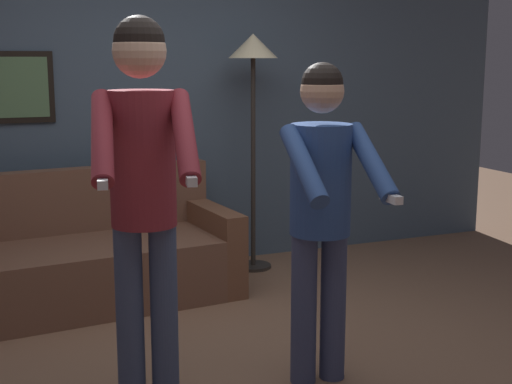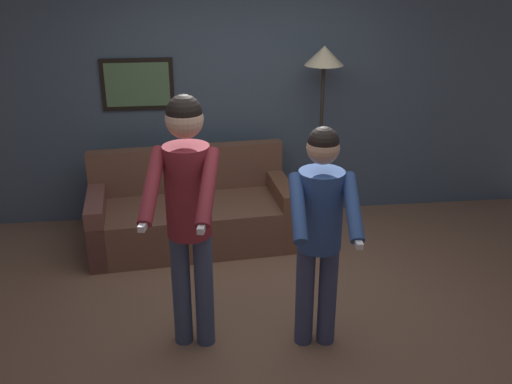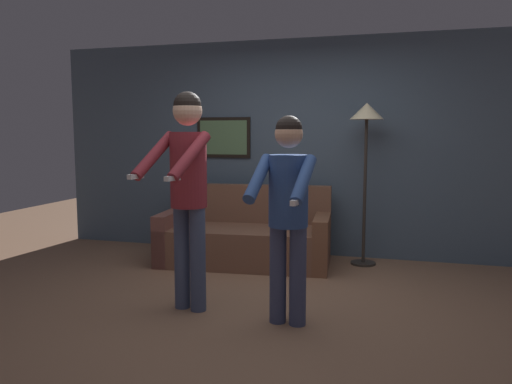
{
  "view_description": "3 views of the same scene",
  "coord_description": "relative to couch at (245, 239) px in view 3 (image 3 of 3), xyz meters",
  "views": [
    {
      "loc": [
        -1.3,
        -3.3,
        1.62
      ],
      "look_at": [
        0.01,
        -0.15,
        0.98
      ],
      "focal_mm": 50.0,
      "sensor_mm": 36.0,
      "label": 1
    },
    {
      "loc": [
        -0.52,
        -3.59,
        2.59
      ],
      "look_at": [
        -0.13,
        -0.34,
        1.22
      ],
      "focal_mm": 40.0,
      "sensor_mm": 36.0,
      "label": 2
    },
    {
      "loc": [
        1.08,
        -3.93,
        1.47
      ],
      "look_at": [
        0.03,
        -0.19,
        1.02
      ],
      "focal_mm": 35.0,
      "sensor_mm": 36.0,
      "label": 3
    }
  ],
  "objects": [
    {
      "name": "back_wall_assembly",
      "position": [
        0.53,
        0.65,
        1.02
      ],
      "size": [
        6.4,
        0.09,
        2.6
      ],
      "color": "#4B5E72",
      "rests_on": "ground_plane"
    },
    {
      "name": "ground_plane",
      "position": [
        0.55,
        -1.41,
        -0.28
      ],
      "size": [
        12.0,
        12.0,
        0.0
      ],
      "primitive_type": "plane",
      "color": "#8C654C"
    },
    {
      "name": "person_standing_right",
      "position": [
        0.85,
        -1.69,
        0.68
      ],
      "size": [
        0.47,
        0.64,
        1.61
      ],
      "color": "#414A70",
      "rests_on": "ground_plane"
    },
    {
      "name": "person_standing_left",
      "position": [
        -0.01,
        -1.59,
        0.83
      ],
      "size": [
        0.52,
        0.7,
        1.81
      ],
      "color": "#445275",
      "rests_on": "ground_plane"
    },
    {
      "name": "torchiere_lamp",
      "position": [
        1.3,
        0.3,
        1.27
      ],
      "size": [
        0.37,
        0.37,
        1.81
      ],
      "color": "#332D28",
      "rests_on": "ground_plane"
    },
    {
      "name": "couch",
      "position": [
        0.0,
        0.0,
        0.0
      ],
      "size": [
        1.97,
        1.01,
        0.87
      ],
      "color": "brown",
      "rests_on": "ground_plane"
    }
  ]
}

